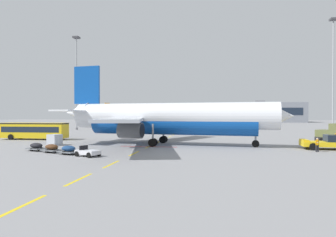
{
  "coord_description": "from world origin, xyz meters",
  "views": [
    {
      "loc": [
        27.33,
        -17.86,
        4.46
      ],
      "look_at": [
        18.81,
        33.67,
        3.78
      ],
      "focal_mm": 31.44,
      "sensor_mm": 36.0,
      "label": 1
    }
  ],
  "objects": [
    {
      "name": "baggage_train",
      "position": [
        9.55,
        13.44,
        0.53
      ],
      "size": [
        11.25,
        5.89,
        1.14
      ],
      "color": "silver",
      "rests_on": "ground"
    },
    {
      "name": "apron_shuttle_bus",
      "position": [
        -5.05,
        30.28,
        1.75
      ],
      "size": [
        12.06,
        3.15,
        3.0
      ],
      "color": "yellow",
      "rests_on": "ground"
    },
    {
      "name": "ground_crew_worker",
      "position": [
        39.23,
        19.64,
        0.96
      ],
      "size": [
        0.49,
        0.54,
        1.69
      ],
      "color": "#232328",
      "rests_on": "ground"
    },
    {
      "name": "ground",
      "position": [
        40.0,
        40.0,
        0.0
      ],
      "size": [
        400.0,
        400.0,
        0.0
      ],
      "primitive_type": "plane",
      "color": "gray"
    },
    {
      "name": "apron_light_mast_near",
      "position": [
        -13.88,
        64.14,
        17.0
      ],
      "size": [
        1.8,
        1.8,
        27.7
      ],
      "color": "slate",
      "rests_on": "ground"
    },
    {
      "name": "airliner_mid_left",
      "position": [
        -14.76,
        108.29,
        3.04
      ],
      "size": [
        25.72,
        26.43,
        9.38
      ],
      "color": "silver",
      "rests_on": "ground"
    },
    {
      "name": "pushback_tug",
      "position": [
        41.49,
        22.62,
        0.9
      ],
      "size": [
        6.11,
        3.4,
        2.08
      ],
      "color": "yellow",
      "rests_on": "ground"
    },
    {
      "name": "apron_light_mast_far",
      "position": [
        58.08,
        66.95,
        18.35
      ],
      "size": [
        1.8,
        1.8,
        30.2
      ],
      "color": "slate",
      "rests_on": "ground"
    },
    {
      "name": "apron_paint_markings",
      "position": [
        18.0,
        37.43,
        0.0
      ],
      "size": [
        8.0,
        95.84,
        0.01
      ],
      "color": "yellow",
      "rests_on": "ground"
    },
    {
      "name": "airliner_foreground",
      "position": [
        20.19,
        24.95,
        3.95
      ],
      "size": [
        34.82,
        34.42,
        12.2
      ],
      "color": "white",
      "rests_on": "ground"
    },
    {
      "name": "terminal_satellite",
      "position": [
        42.85,
        168.91,
        5.78
      ],
      "size": [
        70.06,
        25.61,
        13.14
      ],
      "color": "gray",
      "rests_on": "ground"
    },
    {
      "name": "uld_cargo_container",
      "position": [
        4.06,
        21.6,
        0.8
      ],
      "size": [
        1.96,
        1.93,
        1.6
      ],
      "color": "#B7BCC6",
      "rests_on": "ground"
    }
  ]
}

